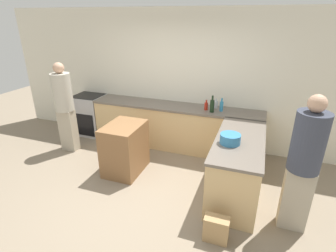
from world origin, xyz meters
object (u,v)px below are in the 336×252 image
Objects in this scene: wine_bottle_dark at (212,106)px; dish_soap_bottle at (221,106)px; mixing_bowl at (230,139)px; range_oven at (90,115)px; hot_sauce_bottle at (206,106)px; vinegar_bottle_clear at (216,104)px; island_table at (125,148)px; person_by_range at (64,105)px; paper_bag at (216,229)px; person_at_peninsula at (304,162)px.

wine_bottle_dark reaches higher than dish_soap_bottle.
range_oven is at bearing 158.15° from mixing_bowl.
vinegar_bottle_clear is at bearing 48.29° from hot_sauce_bottle.
mixing_bowl is 0.91× the size of wine_bottle_dark.
person_by_range is (-1.46, 0.34, 0.52)m from island_table.
person_by_range reaches higher than wine_bottle_dark.
paper_bag is at bearing -73.59° from hot_sauce_bottle.
person_at_peninsula is (4.10, -0.79, 0.00)m from person_by_range.
hot_sauce_bottle is (1.14, 1.14, 0.54)m from island_table.
vinegar_bottle_clear is 2.52m from paper_bag.
dish_soap_bottle is 0.14× the size of person_at_peninsula.
range_oven is 3.57m from mixing_bowl.
person_by_range is 5.33× the size of paper_bag.
paper_bag is at bearing -30.01° from island_table.
hot_sauce_bottle is at bearing 106.41° from paper_bag.
person_at_peninsula is at bearing 33.22° from paper_bag.
range_oven is at bearing 179.82° from dish_soap_bottle.
person_at_peninsula reaches higher than person_by_range.
person_by_range is at bearing 171.49° from mixing_bowl.
island_table is 1.70m from hot_sauce_bottle.
paper_bag is (-0.87, -0.57, -0.79)m from person_at_peninsula.
person_by_range is (-3.21, 0.48, -0.01)m from mixing_bowl.
hot_sauce_bottle is 2.72m from person_by_range.
hot_sauce_bottle is (-0.61, 1.28, 0.01)m from mixing_bowl.
person_at_peninsula is at bearing -52.38° from vinegar_bottle_clear.
hot_sauce_bottle is 2.19m from person_at_peninsula.
person_at_peninsula reaches higher than island_table.
vinegar_bottle_clear reaches higher than mixing_bowl.
paper_bag is (3.30, -2.20, -0.29)m from range_oven.
vinegar_bottle_clear is 0.56× the size of paper_bag.
mixing_bowl is at bearing -75.69° from dish_soap_bottle.
range_oven reaches higher than island_table.
dish_soap_bottle is (1.42, 1.16, 0.56)m from island_table.
wine_bottle_dark reaches higher than range_oven.
paper_bag is at bearing -33.65° from range_oven.
person_by_range reaches higher than paper_bag.
wine_bottle_dark is at bearing 132.46° from person_at_peninsula.
mixing_bowl is 0.95m from person_at_peninsula.
wine_bottle_dark is (1.27, 1.05, 0.59)m from island_table.
range_oven is 1.05× the size of island_table.
wine_bottle_dark reaches higher than island_table.
island_table is 2.07m from paper_bag.
wine_bottle_dark is 1.69× the size of vinegar_bottle_clear.
person_at_peninsula is at bearing -19.24° from mixing_bowl.
dish_soap_bottle is at bearing 15.98° from person_by_range.
range_oven reaches higher than paper_bag.
person_at_peninsula is (2.65, -0.46, 0.53)m from island_table.
dish_soap_bottle is at bearing 99.23° from paper_bag.
wine_bottle_dark is at bearing 112.15° from mixing_bowl.
range_oven is 2.86m from vinegar_bottle_clear.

